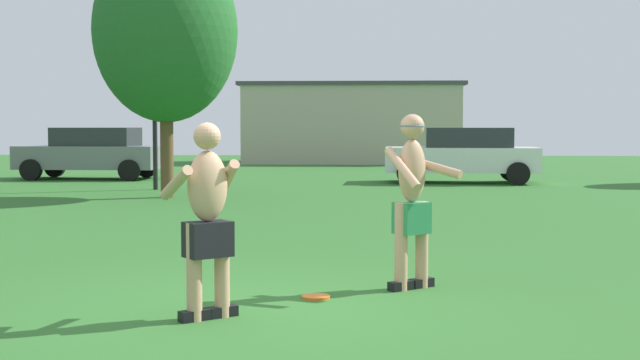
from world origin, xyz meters
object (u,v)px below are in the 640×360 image
car_gray_near_post (92,152)px  car_white_mid_lot (463,154)px  lamp_post (154,50)px  player_in_black (207,216)px  frisbee (316,297)px  player_with_cap (412,192)px  tree_right_field (166,31)px

car_gray_near_post → car_white_mid_lot: (11.19, -1.17, 0.00)m
lamp_post → player_in_black: bearing=-74.4°
frisbee → car_white_mid_lot: size_ratio=0.06×
lamp_post → car_white_mid_lot: bearing=20.7°
player_in_black → frisbee: player_in_black is taller
car_white_mid_lot → lamp_post: size_ratio=0.76×
player_with_cap → lamp_post: 14.52m
car_gray_near_post → car_white_mid_lot: size_ratio=0.99×
car_white_mid_lot → tree_right_field: 9.58m
car_gray_near_post → tree_right_field: 8.21m
car_white_mid_lot → lamp_post: (-8.17, -3.08, 2.72)m
lamp_post → tree_right_field: tree_right_field is taller
frisbee → tree_right_field: size_ratio=0.05×
car_white_mid_lot → lamp_post: lamp_post is taller
frisbee → car_gray_near_post: 19.51m
lamp_post → tree_right_field: 2.53m
car_gray_near_post → car_white_mid_lot: 11.25m
car_white_mid_lot → tree_right_field: (-7.31, -5.45, 2.93)m
car_gray_near_post → player_with_cap: bearing=-62.9°
player_with_cap → tree_right_field: tree_right_field is taller
player_in_black → frisbee: size_ratio=6.12×
car_white_mid_lot → tree_right_field: size_ratio=0.75×
player_with_cap → frisbee: (-0.93, -0.52, -0.96)m
frisbee → lamp_post: (-4.90, 13.57, 3.53)m
player_in_black → car_gray_near_post: 20.00m
car_gray_near_post → lamp_post: bearing=-54.5°
frisbee → lamp_post: 14.85m
player_with_cap → tree_right_field: bearing=115.0°
tree_right_field → car_white_mid_lot: bearing=36.7°
tree_right_field → car_gray_near_post: bearing=120.4°
frisbee → tree_right_field: 12.48m
car_gray_near_post → lamp_post: 5.88m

